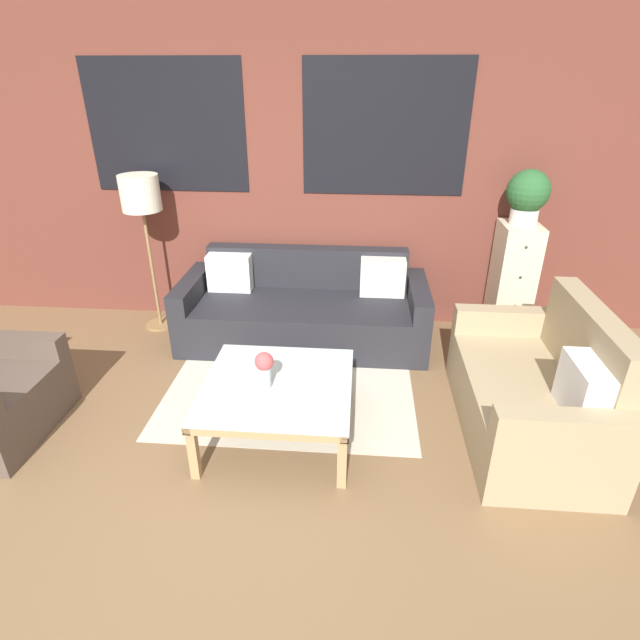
{
  "coord_description": "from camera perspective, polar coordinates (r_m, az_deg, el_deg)",
  "views": [
    {
      "loc": [
        0.77,
        -2.12,
        2.23
      ],
      "look_at": [
        0.49,
        1.23,
        0.55
      ],
      "focal_mm": 28.0,
      "sensor_mm": 36.0,
      "label": 1
    }
  ],
  "objects": [
    {
      "name": "ground_plane",
      "position": [
        3.18,
        -11.38,
        -18.8
      ],
      "size": [
        16.0,
        16.0,
        0.0
      ],
      "primitive_type": "plane",
      "color": "brown"
    },
    {
      "name": "wall_back_brick",
      "position": [
        4.7,
        -4.98,
        16.35
      ],
      "size": [
        8.4,
        0.09,
        2.8
      ],
      "color": "brown",
      "rests_on": "ground_plane"
    },
    {
      "name": "rug",
      "position": [
        4.02,
        -3.26,
        -7.21
      ],
      "size": [
        1.9,
        1.57,
        0.0
      ],
      "color": "beige",
      "rests_on": "ground_plane"
    },
    {
      "name": "couch_dark",
      "position": [
        4.54,
        -1.84,
        1.04
      ],
      "size": [
        2.18,
        0.88,
        0.78
      ],
      "color": "#232328",
      "rests_on": "ground_plane"
    },
    {
      "name": "settee_vintage",
      "position": [
        3.65,
        23.41,
        -7.73
      ],
      "size": [
        0.8,
        1.44,
        0.92
      ],
      "color": "tan",
      "rests_on": "ground_plane"
    },
    {
      "name": "coffee_table",
      "position": [
        3.32,
        -4.85,
        -8.05
      ],
      "size": [
        0.97,
        0.97,
        0.41
      ],
      "color": "silver",
      "rests_on": "ground_plane"
    },
    {
      "name": "floor_lamp",
      "position": [
        4.74,
        -19.75,
        12.7
      ],
      "size": [
        0.34,
        0.34,
        1.44
      ],
      "color": "olive",
      "rests_on": "ground_plane"
    },
    {
      "name": "drawer_cabinet",
      "position": [
        4.8,
        21.03,
        4.01
      ],
      "size": [
        0.32,
        0.42,
        1.07
      ],
      "color": "beige",
      "rests_on": "ground_plane"
    },
    {
      "name": "potted_plant",
      "position": [
        4.58,
        22.64,
        13.09
      ],
      "size": [
        0.35,
        0.35,
        0.46
      ],
      "color": "silver",
      "rests_on": "drawer_cabinet"
    },
    {
      "name": "flower_vase",
      "position": [
        3.19,
        -6.37,
        -5.34
      ],
      "size": [
        0.12,
        0.12,
        0.24
      ],
      "color": "#ADBCC6",
      "rests_on": "coffee_table"
    }
  ]
}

